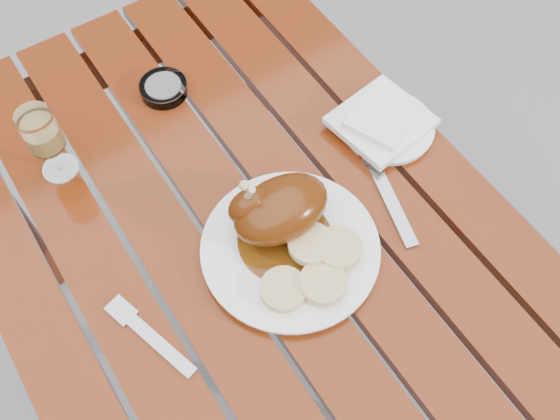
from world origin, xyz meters
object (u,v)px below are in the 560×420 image
object	(u,v)px
dinner_plate	(290,250)
side_plate	(388,127)
ashtray	(164,88)
wine_glass	(47,144)
table	(257,318)

from	to	relation	value
dinner_plate	side_plate	distance (m)	0.31
side_plate	ashtray	world-z (taller)	ashtray
wine_glass	ashtray	bearing A→B (deg)	13.14
wine_glass	side_plate	world-z (taller)	wine_glass
dinner_plate	table	bearing A→B (deg)	123.43
wine_glass	dinner_plate	bearing A→B (deg)	-55.52
dinner_plate	ashtray	xyz separation A→B (m)	(-0.01, 0.41, 0.00)
table	side_plate	world-z (taller)	side_plate
wine_glass	side_plate	distance (m)	0.59
wine_glass	side_plate	xyz separation A→B (m)	(0.53, -0.25, -0.07)
table	wine_glass	bearing A→B (deg)	124.69
wine_glass	ashtray	size ratio (longest dim) A/B	1.66
dinner_plate	wine_glass	bearing A→B (deg)	124.48
ashtray	wine_glass	bearing A→B (deg)	-166.86
table	ashtray	xyz separation A→B (m)	(0.03, 0.35, 0.39)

